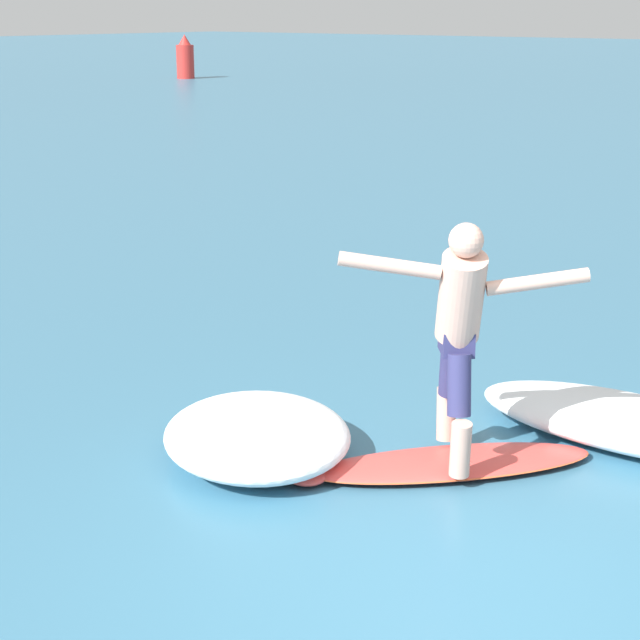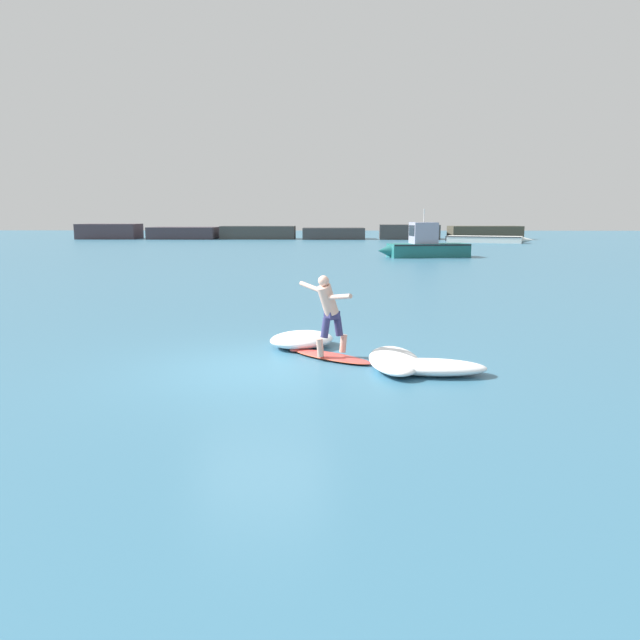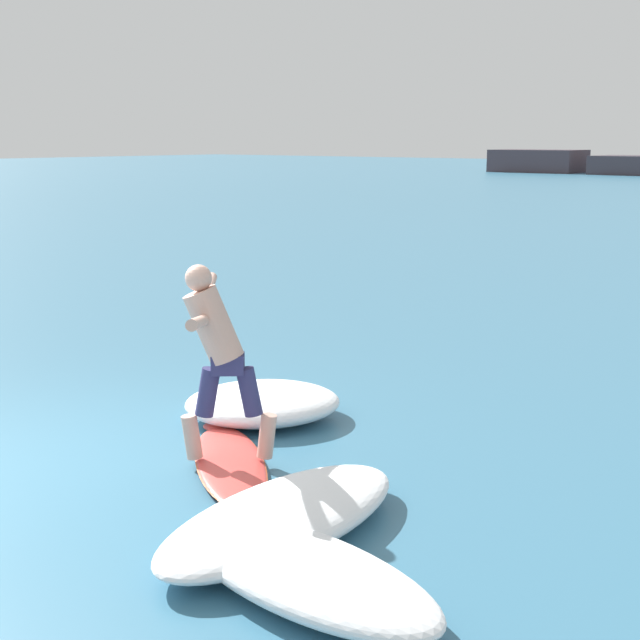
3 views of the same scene
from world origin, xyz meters
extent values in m
plane|color=teal|center=(0.00, 0.00, 0.00)|extent=(200.00, 200.00, 0.00)
cube|color=#43383F|center=(-25.18, 62.00, 0.87)|extent=(6.89, 4.28, 1.74)
ellipsoid|color=#DD4740|center=(1.31, 0.88, 0.05)|extent=(1.82, 1.63, 0.09)
ellipsoid|color=#DD4740|center=(0.56, 1.49, 0.05)|extent=(0.40, 0.40, 0.08)
ellipsoid|color=#DB5B2D|center=(1.31, 0.88, 0.05)|extent=(1.84, 1.65, 0.04)
cone|color=black|center=(1.91, 0.38, -0.06)|extent=(0.07, 0.07, 0.14)
cone|color=black|center=(1.90, 0.58, -0.06)|extent=(0.07, 0.07, 0.14)
cone|color=black|center=(1.71, 0.35, -0.06)|extent=(0.07, 0.07, 0.14)
cylinder|color=#D19F8B|center=(1.08, 0.68, 0.27)|extent=(0.22, 0.21, 0.38)
cylinder|color=navy|center=(1.18, 0.77, 0.65)|extent=(0.26, 0.26, 0.41)
cylinder|color=#D19F8B|center=(1.54, 1.08, 0.27)|extent=(0.22, 0.21, 0.38)
cylinder|color=navy|center=(1.43, 0.99, 0.65)|extent=(0.26, 0.26, 0.41)
cube|color=navy|center=(1.31, 0.88, 0.89)|extent=(0.33, 0.32, 0.16)
cylinder|color=#D19F8B|center=(1.23, 0.81, 1.20)|extent=(0.54, 0.52, 0.65)
sphere|color=#D19F8B|center=(1.14, 0.73, 1.58)|extent=(0.21, 0.21, 0.21)
cylinder|color=#D19F8B|center=(1.46, 0.41, 1.31)|extent=(0.48, 0.54, 0.20)
cylinder|color=#D19F8B|center=(0.87, 1.10, 1.42)|extent=(0.48, 0.54, 0.19)
ellipsoid|color=white|center=(2.49, 0.19, 0.14)|extent=(0.99, 2.22, 0.28)
ellipsoid|color=white|center=(0.64, 2.00, 0.16)|extent=(1.92, 1.94, 0.33)
ellipsoid|color=white|center=(3.09, -0.31, 0.14)|extent=(2.10, 1.03, 0.27)
camera|label=1|loc=(-4.27, -2.52, 2.91)|focal=60.00mm
camera|label=2|loc=(1.37, -11.31, 2.86)|focal=35.00mm
camera|label=3|loc=(6.24, -4.04, 2.66)|focal=50.00mm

